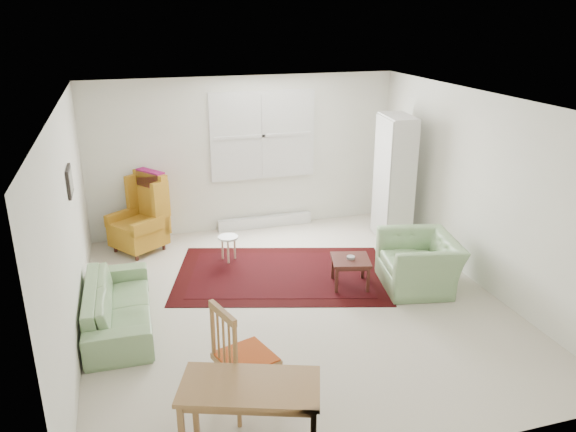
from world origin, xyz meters
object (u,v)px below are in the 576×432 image
object	(u,v)px
coffee_table	(350,272)
desk	(251,421)
wingback_chair	(136,214)
desk_chair	(246,356)
armchair	(419,258)
stool	(228,249)
sofa	(117,297)
cabinet	(394,179)

from	to	relation	value
coffee_table	desk	bearing A→B (deg)	-126.84
wingback_chair	desk_chair	bearing A→B (deg)	-24.35
coffee_table	desk_chair	xyz separation A→B (m)	(-1.83, -1.98, 0.34)
wingback_chair	armchair	bearing A→B (deg)	21.59
stool	desk	distance (m)	3.86
sofa	cabinet	bearing A→B (deg)	-69.10
sofa	cabinet	size ratio (longest dim) A/B	0.91
sofa	desk_chair	size ratio (longest dim) A/B	1.68
stool	desk_chair	size ratio (longest dim) A/B	0.36
desk	sofa	bearing A→B (deg)	112.38
armchair	desk_chair	distance (m)	3.20
sofa	desk	distance (m)	2.63
wingback_chair	coffee_table	distance (m)	3.31
stool	desk_chair	xyz separation A→B (m)	(-0.45, -3.21, 0.34)
stool	desk_chair	distance (m)	3.26
cabinet	desk_chair	distance (m)	4.57
coffee_table	desk	size ratio (longest dim) A/B	0.44
desk_chair	stool	bearing A→B (deg)	-25.76
armchair	desk	distance (m)	3.64
sofa	coffee_table	xyz separation A→B (m)	(2.93, 0.15, -0.17)
sofa	cabinet	xyz separation A→B (m)	(4.20, 1.51, 0.62)
armchair	desk	size ratio (longest dim) A/B	0.95
stool	coffee_table	bearing A→B (deg)	-41.66
sofa	desk_chair	world-z (taller)	desk_chair
cabinet	wingback_chair	bearing A→B (deg)	177.77
armchair	desk	xyz separation A→B (m)	(-2.79, -2.33, -0.06)
sofa	stool	xyz separation A→B (m)	(1.55, 1.39, -0.17)
cabinet	desk	bearing A→B (deg)	-121.94
coffee_table	desk_chair	bearing A→B (deg)	-132.84
stool	cabinet	size ratio (longest dim) A/B	0.20
armchair	cabinet	size ratio (longest dim) A/B	0.53
wingback_chair	desk_chair	world-z (taller)	wingback_chair
cabinet	coffee_table	bearing A→B (deg)	-125.91
sofa	wingback_chair	world-z (taller)	wingback_chair
wingback_chair	stool	size ratio (longest dim) A/B	3.06
wingback_chair	desk_chair	xyz separation A→B (m)	(0.78, -3.97, -0.06)
desk	cabinet	bearing A→B (deg)	50.88
cabinet	desk	xyz separation A→B (m)	(-3.20, -3.93, -0.64)
armchair	wingback_chair	xyz separation A→B (m)	(-3.47, 2.25, 0.19)
sofa	desk	bearing A→B (deg)	-156.46
wingback_chair	cabinet	bearing A→B (deg)	45.12
desk	wingback_chair	bearing A→B (deg)	98.45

